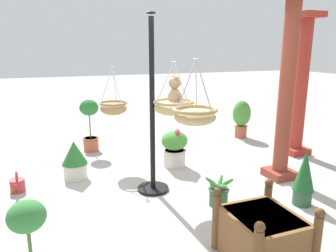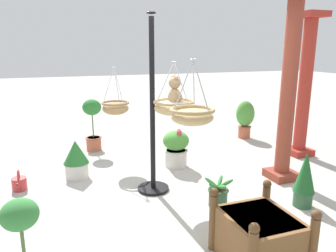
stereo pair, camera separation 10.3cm
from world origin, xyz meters
TOP-DOWN VIEW (x-y plane):
  - ground_plane at (0.00, 0.00)m, footprint 40.00×40.00m
  - display_pole_central at (-0.16, -0.11)m, footprint 0.44×0.44m
  - hanging_basket_with_teddy at (-0.01, 0.14)m, footprint 0.54×0.54m
  - teddy_bear at (-0.01, 0.16)m, footprint 0.28×0.25m
  - hanging_basket_left_high at (-1.44, -0.38)m, footprint 0.47×0.47m
  - hanging_basket_right_low at (1.08, -0.08)m, footprint 0.44×0.44m
  - greenhouse_pillar_right at (-0.74, 2.94)m, footprint 0.44×0.44m
  - greenhouse_pillar_far_back at (0.10, 1.88)m, footprint 0.43×0.43m
  - wooden_planter_box at (1.69, 0.34)m, footprint 0.76×0.70m
  - potted_plant_fern_front at (-2.10, 2.62)m, footprint 0.40×0.40m
  - potted_plant_tall_leafy at (-0.99, -1.09)m, footprint 0.39×0.39m
  - potted_plant_bushy_green at (-2.31, -0.67)m, footprint 0.36×0.36m
  - potted_plant_conical_shrub at (-0.94, 0.53)m, footprint 0.44×0.44m
  - potted_plant_trailing_ivy at (0.94, 1.54)m, footprint 0.27×0.27m
  - potted_plant_broad_leaf at (0.57, 0.53)m, footprint 0.38×0.39m
  - watering_can at (-0.78, -1.90)m, footprint 0.35×0.20m

SIDE VIEW (x-z plane):
  - ground_plane at x=0.00m, z-range 0.00..0.00m
  - watering_can at x=-0.78m, z-range -0.05..0.25m
  - potted_plant_broad_leaf at x=0.57m, z-range -0.03..0.34m
  - wooden_planter_box at x=1.69m, z-range -0.06..0.59m
  - potted_plant_tall_leafy at x=-0.99m, z-range 0.01..0.60m
  - potted_plant_conical_shrub at x=-0.94m, z-range 0.00..0.67m
  - potted_plant_trailing_ivy at x=0.94m, z-range 0.00..0.72m
  - potted_plant_fern_front at x=-2.10m, z-range 0.05..0.89m
  - potted_plant_bushy_green at x=-2.31m, z-range 0.07..1.08m
  - display_pole_central at x=-0.16m, z-range -0.46..1.94m
  - hanging_basket_left_high at x=-1.44m, z-range 0.59..1.39m
  - hanging_basket_with_teddy at x=-0.01m, z-range 0.86..1.56m
  - greenhouse_pillar_right at x=-0.74m, z-range -0.05..2.53m
  - hanging_basket_right_low at x=1.08m, z-range 1.00..1.64m
  - greenhouse_pillar_far_back at x=0.10m, z-range -0.05..2.70m
  - teddy_bear at x=-0.01m, z-range 1.18..1.59m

